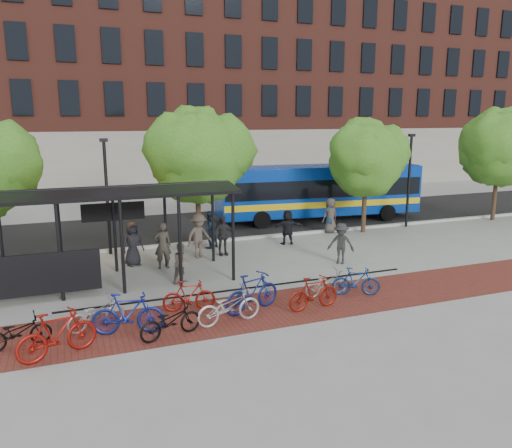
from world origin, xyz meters
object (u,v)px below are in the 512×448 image
object	(u,v)px
bike_2	(96,314)
pedestrian_6	(330,215)
tree_b	(199,152)
lamp_post_right	(409,178)
bike_4	(170,321)
pedestrian_4	(222,236)
pedestrian_7	(330,216)
pedestrian_9	(341,244)
bike_6	(229,306)
bike_9	(314,293)
bike_10	(327,283)
bus_shelter	(83,204)
tree_c	(367,156)
pedestrian_3	(199,236)
pedestrian_8	(182,263)
bike_5	(189,296)
bike_7	(252,292)
pedestrian_2	(210,230)
bike_1	(57,334)
pedestrian_5	(287,227)
lamp_post_left	(107,193)
bike_0	(18,332)
bike_3	(128,314)
tree_d	(501,144)
pedestrian_1	(163,245)
bus	(319,189)

from	to	relation	value
bike_2	pedestrian_6	bearing A→B (deg)	-76.10
tree_b	lamp_post_right	xyz separation A→B (m)	(11.90, 0.25, -1.71)
bike_4	pedestrian_4	size ratio (longest dim) A/B	1.03
pedestrian_7	pedestrian_9	distance (m)	5.70
bike_6	bike_9	distance (m)	2.86
bike_2	bike_6	bearing A→B (deg)	-125.52
tree_b	bike_10	world-z (taller)	tree_b
bus_shelter	tree_c	distance (m)	14.77
pedestrian_3	pedestrian_8	size ratio (longest dim) A/B	1.28
lamp_post_right	pedestrian_4	xyz separation A→B (m)	(-11.35, -1.96, -1.86)
bike_5	bike_7	size ratio (longest dim) A/B	0.79
tree_c	pedestrian_8	world-z (taller)	tree_c
pedestrian_2	pedestrian_3	world-z (taller)	pedestrian_3
bike_9	pedestrian_6	distance (m)	10.99
tree_c	lamp_post_right	size ratio (longest dim) A/B	1.16
bike_1	pedestrian_5	distance (m)	13.31
pedestrian_6	pedestrian_8	world-z (taller)	pedestrian_6
lamp_post_left	pedestrian_5	bearing A→B (deg)	-8.53
bike_0	bike_6	size ratio (longest dim) A/B	0.83
bike_3	bike_4	distance (m)	1.25
pedestrian_3	pedestrian_9	distance (m)	6.08
bike_0	pedestrian_3	bearing A→B (deg)	-55.31
bike_6	pedestrian_8	distance (m)	4.15
bike_9	lamp_post_right	bearing A→B (deg)	-54.74
bike_0	bike_5	distance (m)	4.94
lamp_post_left	lamp_post_right	xyz separation A→B (m)	(16.00, 0.00, 0.00)
pedestrian_3	pedestrian_6	world-z (taller)	pedestrian_3
tree_d	bike_5	size ratio (longest dim) A/B	3.95
lamp_post_right	bike_6	xyz separation A→B (m)	(-13.40, -9.21, -2.21)
pedestrian_8	pedestrian_1	bearing A→B (deg)	76.76
bike_10	pedestrian_1	world-z (taller)	pedestrian_1
tree_c	bus	distance (m)	4.31
pedestrian_7	pedestrian_9	xyz separation A→B (m)	(-2.35, -5.19, -0.06)
pedestrian_3	pedestrian_2	bearing A→B (deg)	37.27
bus	bike_3	world-z (taller)	bus
bike_1	bike_9	size ratio (longest dim) A/B	1.14
bike_3	pedestrian_2	world-z (taller)	pedestrian_2
lamp_post_right	bike_6	size ratio (longest dim) A/B	2.53
bus_shelter	tree_b	xyz separation A→B (m)	(5.23, 3.83, 1.46)
tree_d	lamp_post_right	world-z (taller)	tree_d
bike_3	bike_5	world-z (taller)	bike_3
bike_0	bike_1	bearing A→B (deg)	-143.37
pedestrian_4	bike_3	bearing A→B (deg)	-128.27
bike_3	bike_4	bearing A→B (deg)	-106.78
tree_c	pedestrian_1	bearing A→B (deg)	-166.24
pedestrian_6	pedestrian_8	size ratio (longest dim) A/B	1.22
bike_5	pedestrian_3	bearing A→B (deg)	-9.43
lamp_post_right	pedestrian_9	bearing A→B (deg)	-145.00
pedestrian_8	pedestrian_9	bearing A→B (deg)	-20.86
tree_c	pedestrian_4	xyz separation A→B (m)	(-8.44, -1.71, -3.16)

